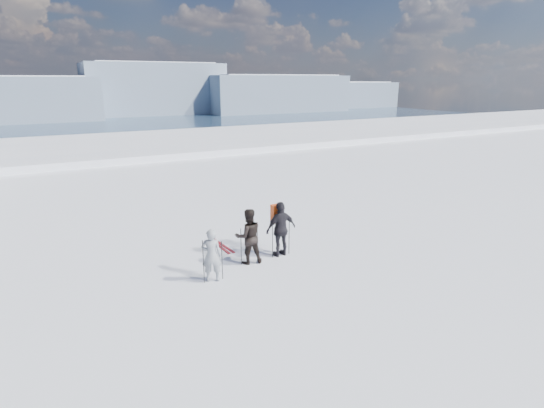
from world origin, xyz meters
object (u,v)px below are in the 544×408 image
(skier_grey, at_px, (211,255))
(skier_pack, at_px, (281,229))
(skier_dark, at_px, (248,236))
(skis_loose, at_px, (221,245))

(skier_grey, relative_size, skier_pack, 0.86)
(skier_dark, relative_size, skier_pack, 0.97)
(skier_pack, bearing_deg, skier_dark, -1.66)
(skier_dark, bearing_deg, skis_loose, -72.15)
(skier_dark, relative_size, skis_loose, 1.07)
(skis_loose, bearing_deg, skier_pack, -49.67)
(skier_grey, distance_m, skier_pack, 2.81)
(skier_grey, bearing_deg, skis_loose, -94.11)
(skier_grey, relative_size, skis_loose, 0.95)
(skier_grey, bearing_deg, skier_pack, -143.15)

